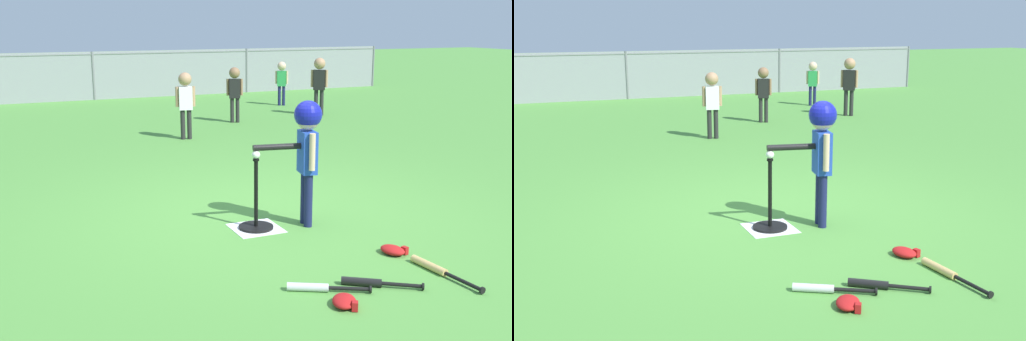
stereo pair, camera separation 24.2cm
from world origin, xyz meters
The scene contains 15 objects.
ground_plane centered at (0.00, 0.00, 0.00)m, with size 60.00×60.00×0.00m, color #51933D.
home_plate centered at (-0.28, -0.34, 0.00)m, with size 0.44×0.44×0.01m, color white.
batting_tee centered at (-0.28, -0.34, 0.10)m, with size 0.32×0.32×0.66m.
baseball_on_tee centered at (-0.28, -0.34, 0.70)m, with size 0.07×0.07×0.07m, color white.
batter_child centered at (0.19, -0.43, 0.83)m, with size 0.63×0.33×1.17m.
fielder_deep_center centered at (3.69, 7.20, 0.63)m, with size 0.26×0.19×0.98m.
fielder_near_left centered at (1.83, 5.40, 0.66)m, with size 0.29×0.20×1.03m.
fielder_deep_left centered at (0.48, 4.15, 0.69)m, with size 0.31×0.21×1.07m.
fielder_deep_right centered at (3.72, 5.55, 0.74)m, with size 0.29×0.24×1.15m.
spare_bat_silver centered at (-0.44, -1.76, 0.03)m, with size 0.55×0.33×0.06m.
spare_bat_wood centered at (0.56, -1.83, 0.03)m, with size 0.12×0.70×0.06m.
spare_bat_black centered at (-0.04, -1.84, 0.03)m, with size 0.51×0.38×0.06m.
glove_by_plate centered at (-0.38, -2.04, 0.04)m, with size 0.25×0.27×0.07m.
glove_near_bats centered at (0.49, -1.39, 0.04)m, with size 0.22×0.25×0.07m.
outfield_fence centered at (0.00, 9.93, 0.62)m, with size 16.06×0.06×1.15m.
Camera 1 is at (-2.46, -5.28, 1.86)m, focal length 43.28 mm.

